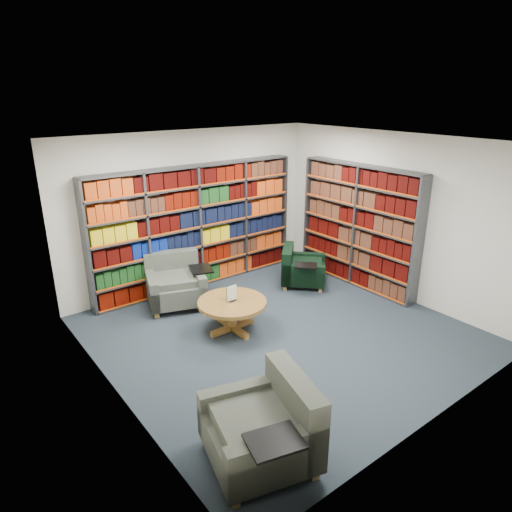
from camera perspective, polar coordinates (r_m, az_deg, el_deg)
room_shell at (r=6.40m, az=3.27°, el=1.47°), size 5.02×5.02×2.82m
bookshelf_back at (r=8.32m, az=-7.33°, el=3.60°), size 4.00×0.28×2.20m
bookshelf_right at (r=8.50m, az=12.65°, el=3.63°), size 0.28×2.50×2.20m
chair_teal_left at (r=7.87m, az=-10.12°, el=-3.46°), size 1.22×1.17×0.84m
chair_green_right at (r=8.53m, az=5.47°, el=-1.70°), size 1.10×1.10×0.71m
chair_teal_front at (r=4.72m, az=1.55°, el=-20.82°), size 1.18×1.26×0.88m
coffee_table at (r=6.86m, az=-3.01°, el=-6.38°), size 1.03×1.03×0.72m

